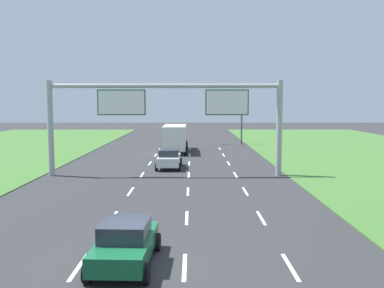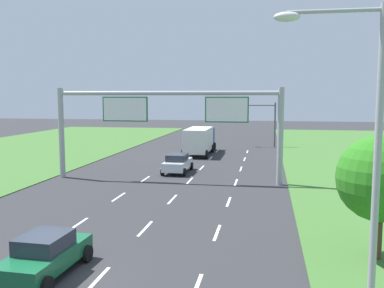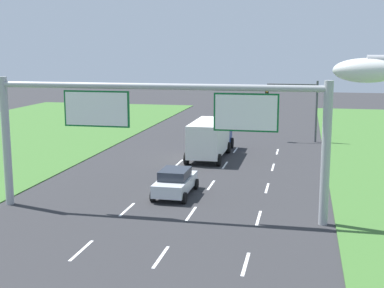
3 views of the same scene
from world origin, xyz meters
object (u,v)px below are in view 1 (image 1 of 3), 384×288
car_mid_lane (169,158)px  traffic_light_mast (227,114)px  box_truck (175,137)px  car_lead_silver (126,243)px  sign_gantry (167,109)px

car_mid_lane → traffic_light_mast: bearing=73.0°
car_mid_lane → box_truck: bearing=90.3°
car_lead_silver → traffic_light_mast: traffic_light_mast is taller
car_mid_lane → box_truck: (0.04, 11.79, 0.82)m
sign_gantry → traffic_light_mast: 24.64m
box_truck → traffic_light_mast: (6.31, 8.37, 2.24)m
traffic_light_mast → box_truck: bearing=-127.0°
sign_gantry → traffic_light_mast: bearing=75.1°
car_mid_lane → sign_gantry: sign_gantry is taller
car_mid_lane → sign_gantry: 5.47m
car_lead_silver → sign_gantry: sign_gantry is taller
car_mid_lane → traffic_light_mast: (6.35, 20.16, 3.06)m
sign_gantry → traffic_light_mast: (6.33, 23.79, -1.03)m
car_mid_lane → box_truck: 11.82m
car_lead_silver → sign_gantry: size_ratio=0.24×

